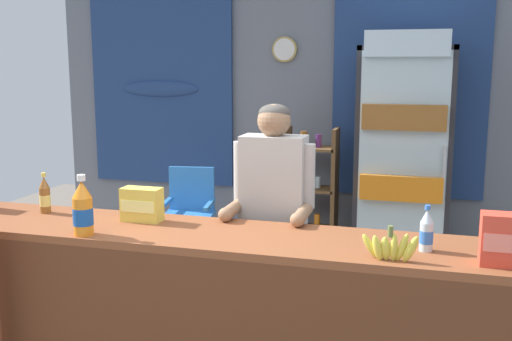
# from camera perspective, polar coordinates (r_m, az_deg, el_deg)

# --- Properties ---
(ground_plane) EXTENTS (8.11, 8.11, 0.00)m
(ground_plane) POSITION_cam_1_polar(r_m,az_deg,el_deg) (4.21, -1.71, -14.90)
(ground_plane) COLOR slate
(back_wall_curtained) EXTENTS (4.87, 0.22, 2.71)m
(back_wall_curtained) POSITION_cam_1_polar(r_m,az_deg,el_deg) (5.69, 3.73, 6.23)
(back_wall_curtained) COLOR slate
(back_wall_curtained) RESTS_ON ground
(stall_counter) EXTENTS (3.13, 0.58, 0.93)m
(stall_counter) POSITION_cam_1_polar(r_m,az_deg,el_deg) (3.09, -5.28, -12.84)
(stall_counter) COLOR brown
(stall_counter) RESTS_ON ground
(drink_fridge) EXTENTS (0.76, 0.70, 2.04)m
(drink_fridge) POSITION_cam_1_polar(r_m,az_deg,el_deg) (5.07, 14.02, 2.36)
(drink_fridge) COLOR #232328
(drink_fridge) RESTS_ON ground
(bottle_shelf_rack) EXTENTS (0.48, 0.28, 1.23)m
(bottle_shelf_rack) POSITION_cam_1_polar(r_m,az_deg,el_deg) (5.39, 5.24, -2.13)
(bottle_shelf_rack) COLOR brown
(bottle_shelf_rack) RESTS_ON ground
(plastic_lawn_chair) EXTENTS (0.51, 0.51, 0.86)m
(plastic_lawn_chair) POSITION_cam_1_polar(r_m,az_deg,el_deg) (5.40, -6.44, -3.72)
(plastic_lawn_chair) COLOR #3884D6
(plastic_lawn_chair) RESTS_ON ground
(shopkeeper) EXTENTS (0.48, 0.42, 1.56)m
(shopkeeper) POSITION_cam_1_polar(r_m,az_deg,el_deg) (3.44, 1.66, -3.34)
(shopkeeper) COLOR #28282D
(shopkeeper) RESTS_ON ground
(soda_bottle_orange_soda) EXTENTS (0.10, 0.10, 0.31)m
(soda_bottle_orange_soda) POSITION_cam_1_polar(r_m,az_deg,el_deg) (3.10, -16.31, -3.62)
(soda_bottle_orange_soda) COLOR orange
(soda_bottle_orange_soda) RESTS_ON stall_counter
(soda_bottle_iced_tea) EXTENTS (0.06, 0.06, 0.24)m
(soda_bottle_iced_tea) POSITION_cam_1_polar(r_m,az_deg,el_deg) (3.63, -19.63, -2.31)
(soda_bottle_iced_tea) COLOR brown
(soda_bottle_iced_tea) RESTS_ON stall_counter
(soda_bottle_water) EXTENTS (0.06, 0.06, 0.22)m
(soda_bottle_water) POSITION_cam_1_polar(r_m,az_deg,el_deg) (2.84, 16.07, -5.67)
(soda_bottle_water) COLOR silver
(soda_bottle_water) RESTS_ON stall_counter
(snack_box_instant_noodle) EXTENTS (0.22, 0.11, 0.18)m
(snack_box_instant_noodle) POSITION_cam_1_polar(r_m,az_deg,el_deg) (3.30, -10.91, -3.23)
(snack_box_instant_noodle) COLOR #EAD14C
(snack_box_instant_noodle) RESTS_ON stall_counter
(snack_box_crackers) EXTENTS (0.18, 0.12, 0.23)m
(snack_box_crackers) POSITION_cam_1_polar(r_m,az_deg,el_deg) (2.74, 22.58, -6.16)
(snack_box_crackers) COLOR #E5422D
(snack_box_crackers) RESTS_ON stall_counter
(banana_bunch) EXTENTS (0.27, 0.06, 0.16)m
(banana_bunch) POSITION_cam_1_polar(r_m,az_deg,el_deg) (2.68, 12.83, -7.23)
(banana_bunch) COLOR #DBCC42
(banana_bunch) RESTS_ON stall_counter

